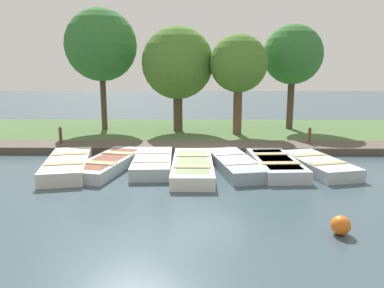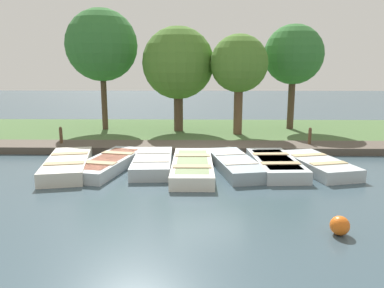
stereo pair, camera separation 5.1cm
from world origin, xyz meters
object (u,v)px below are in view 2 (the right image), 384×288
Objects in this scene: rowboat_2 at (153,162)px; mooring_post_near at (61,138)px; park_tree_far_left at (102,45)px; park_tree_left at (178,63)px; rowboat_5 at (275,164)px; rowboat_1 at (109,163)px; rowboat_4 at (235,164)px; rowboat_3 at (192,166)px; buoy at (340,226)px; rowboat_6 at (318,165)px; park_tree_right at (294,55)px; mooring_post_far at (310,139)px; park_tree_center at (239,64)px; rowboat_0 at (68,164)px.

mooring_post_near is (-2.64, -3.79, 0.25)m from rowboat_2.
park_tree_far_left reaches higher than park_tree_left.
rowboat_1 is at bearing -94.14° from rowboat_5.
rowboat_3 is at bearing -86.76° from rowboat_4.
mooring_post_near is (-2.68, -2.45, 0.27)m from rowboat_1.
buoy is 13.91m from park_tree_far_left.
park_tree_right is at bearing 159.47° from rowboat_6.
rowboat_4 is 0.68× the size of park_tree_left.
rowboat_3 is at bearing 58.36° from mooring_post_near.
rowboat_4 is 4.13m from mooring_post_far.
rowboat_6 reaches higher than rowboat_1.
park_tree_right is (-0.28, 8.96, -0.43)m from park_tree_far_left.
rowboat_5 is at bearing 27.30° from park_tree_left.
park_tree_center reaches higher than mooring_post_near.
rowboat_5 is at bearing 85.14° from rowboat_2.
mooring_post_far is 5.37m from park_tree_right.
mooring_post_near is at bearing -90.00° from mooring_post_far.
rowboat_6 is at bearing -6.67° from park_tree_right.
rowboat_4 is 0.58× the size of park_tree_far_left.
park_tree_center is at bearing 72.87° from park_tree_left.
park_tree_left is at bearing 143.81° from rowboat_0.
rowboat_3 is at bearing -31.99° from park_tree_right.
buoy is at bearing 0.65° from rowboat_5.
rowboat_1 is 7.95m from park_tree_far_left.
mooring_post_near is at bearing -121.41° from rowboat_6.
park_tree_center is at bearing -138.72° from mooring_post_far.
park_tree_center is at bearing 146.68° from rowboat_2.
rowboat_1 is at bearing -102.39° from rowboat_4.
rowboat_5 is at bearing 6.06° from park_tree_center.
buoy is 0.07× the size of park_tree_right.
rowboat_3 is 0.62× the size of park_tree_far_left.
mooring_post_near and mooring_post_far have the same top height.
mooring_post_near is at bearing -68.41° from park_tree_center.
rowboat_6 is 2.85m from mooring_post_far.
park_tree_right is (-7.07, 2.12, 3.46)m from rowboat_5.
rowboat_1 is at bearing 42.39° from mooring_post_near.
park_tree_far_left reaches higher than rowboat_1.
rowboat_5 is 0.63× the size of park_tree_right.
park_tree_far_left is at bearing 173.06° from rowboat_0.
rowboat_5 is (0.12, 3.73, -0.01)m from rowboat_2.
rowboat_1 is 3.85m from rowboat_4.
park_tree_left is (-6.36, -4.56, 3.07)m from rowboat_6.
rowboat_5 is (-0.00, 1.22, 0.00)m from rowboat_4.
rowboat_4 is at bearing -93.11° from rowboat_5.
rowboat_1 is 0.71× the size of park_tree_right.
rowboat_2 is at bearing -95.02° from rowboat_5.
park_tree_left is (-6.22, 0.46, 3.06)m from rowboat_2.
park_tree_right is at bearing 176.12° from mooring_post_far.
rowboat_3 is 5.33m from mooring_post_far.
rowboat_2 is 2.51m from rowboat_4.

